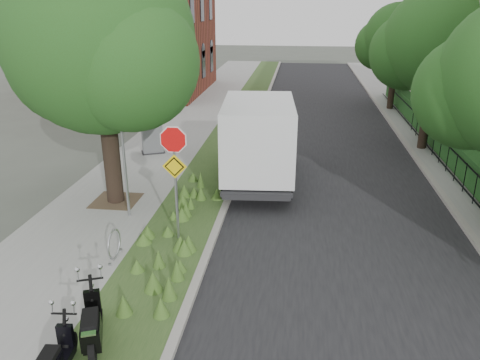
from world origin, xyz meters
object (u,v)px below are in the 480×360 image
at_px(sign_assembly, 174,160).
at_px(utility_cabinet, 152,139).
at_px(scooter_near, 92,330).
at_px(box_truck, 258,137).

bearing_deg(sign_assembly, utility_cabinet, 111.96).
height_order(scooter_near, utility_cabinet, utility_cabinet).
xyz_separation_m(scooter_near, utility_cabinet, (-2.46, 11.63, 0.21)).
height_order(scooter_near, box_truck, box_truck).
bearing_deg(scooter_near, box_truck, 76.48).
bearing_deg(sign_assembly, box_truck, 70.41).
height_order(sign_assembly, scooter_near, sign_assembly).
height_order(sign_assembly, box_truck, sign_assembly).
relative_size(sign_assembly, utility_cabinet, 2.61).
distance_m(box_truck, utility_cabinet, 5.37).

